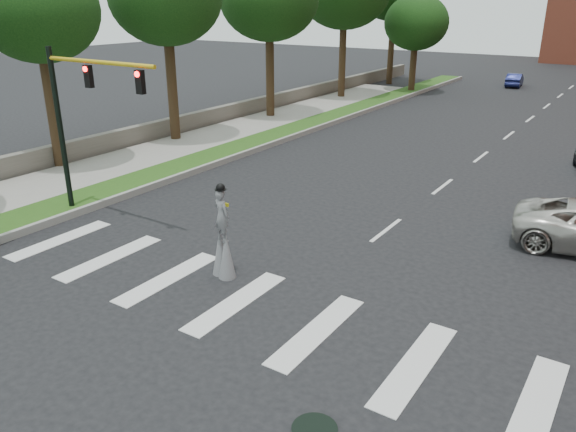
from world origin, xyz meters
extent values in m
plane|color=black|center=(0.00, 0.00, 0.00)|extent=(160.00, 160.00, 0.00)
cube|color=#224A15|center=(-11.50, 20.00, 0.12)|extent=(2.00, 60.00, 0.25)
cube|color=gray|center=(-10.45, 20.00, 0.14)|extent=(0.20, 60.00, 0.28)
cube|color=gray|center=(-14.50, 10.00, 0.09)|extent=(4.00, 60.00, 0.18)
cube|color=#605A52|center=(-17.00, 22.00, 0.55)|extent=(0.50, 56.00, 1.10)
cylinder|color=black|center=(3.00, -2.00, 0.02)|extent=(0.90, 0.90, 0.04)
cylinder|color=black|center=(-11.00, 3.00, 3.10)|extent=(0.20, 0.20, 6.20)
cylinder|color=gold|center=(-8.40, 3.00, 5.80)|extent=(5.20, 0.14, 0.14)
cube|color=black|center=(-9.00, 3.00, 5.30)|extent=(0.28, 0.18, 0.75)
cylinder|color=#FF0C0C|center=(-9.00, 2.90, 5.55)|extent=(0.18, 0.06, 0.18)
cube|color=black|center=(-6.50, 3.00, 5.30)|extent=(0.28, 0.18, 0.75)
cylinder|color=#FF0C0C|center=(-6.50, 2.90, 5.55)|extent=(0.18, 0.06, 0.18)
cylinder|color=#302013|center=(-2.44, 2.03, 0.57)|extent=(0.07, 0.07, 1.14)
cylinder|color=#302013|center=(-2.75, 2.12, 0.57)|extent=(0.07, 0.07, 1.14)
cone|color=slate|center=(-2.44, 2.03, 0.72)|extent=(0.52, 0.52, 1.43)
cone|color=slate|center=(-2.75, 2.12, 0.72)|extent=(0.52, 0.52, 1.43)
imported|color=slate|center=(-2.59, 2.07, 1.93)|extent=(0.65, 0.52, 1.56)
sphere|color=black|center=(-2.59, 2.07, 2.77)|extent=(0.26, 0.26, 0.26)
cylinder|color=black|center=(-2.59, 2.07, 2.72)|extent=(0.34, 0.34, 0.02)
cube|color=yellow|center=(-2.55, 2.21, 2.36)|extent=(0.22, 0.05, 0.10)
imported|color=#141A49|center=(-4.63, 47.48, 0.61)|extent=(1.71, 3.85, 1.23)
cylinder|color=#302013|center=(-16.56, 6.52, 2.97)|extent=(0.56, 0.56, 5.93)
ellipsoid|color=black|center=(-16.56, 6.52, 7.29)|extent=(5.43, 5.43, 4.62)
cylinder|color=#302013|center=(-15.84, 13.72, 3.19)|extent=(0.56, 0.56, 6.37)
cylinder|color=#302013|center=(-15.23, 22.43, 3.10)|extent=(0.56, 0.56, 6.20)
cylinder|color=#302013|center=(-15.09, 32.47, 3.35)|extent=(0.56, 0.56, 6.71)
cylinder|color=#302013|center=(-15.28, 42.65, 3.54)|extent=(0.56, 0.56, 7.08)
cylinder|color=#302013|center=(-11.35, 38.56, 2.27)|extent=(0.56, 0.56, 4.53)
ellipsoid|color=black|center=(-11.35, 38.56, 5.89)|extent=(5.44, 5.44, 4.62)
camera|label=1|loc=(7.30, -9.43, 7.73)|focal=35.00mm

